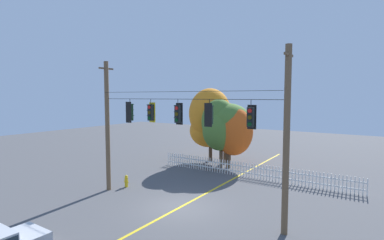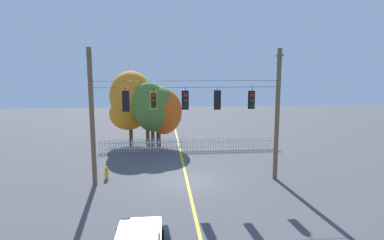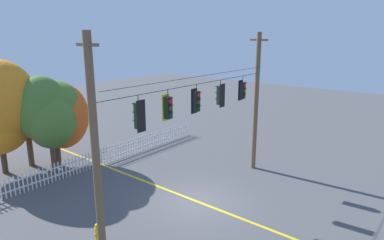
{
  "view_description": "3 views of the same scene",
  "coord_description": "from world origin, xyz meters",
  "views": [
    {
      "loc": [
        9.18,
        -12.79,
        6.03
      ],
      "look_at": [
        0.39,
        0.62,
        4.76
      ],
      "focal_mm": 27.79,
      "sensor_mm": 36.0,
      "label": 1
    },
    {
      "loc": [
        -1.54,
        -19.78,
        7.04
      ],
      "look_at": [
        0.36,
        0.57,
        3.81
      ],
      "focal_mm": 30.88,
      "sensor_mm": 36.0,
      "label": 2
    },
    {
      "loc": [
        -11.99,
        -9.37,
        8.11
      ],
      "look_at": [
        0.59,
        0.81,
        3.96
      ],
      "focal_mm": 31.43,
      "sensor_mm": 36.0,
      "label": 3
    }
  ],
  "objects": [
    {
      "name": "traffic_signal_southbound_primary",
      "position": [
        -3.63,
        -0.01,
        5.1
      ],
      "size": [
        0.43,
        0.38,
        1.42
      ],
      "color": "black"
    },
    {
      "name": "autumn_maple_mid",
      "position": [
        -2.62,
        11.01,
        3.59
      ],
      "size": [
        3.79,
        3.37,
        5.49
      ],
      "color": "brown",
      "rests_on": "ground"
    },
    {
      "name": "white_picket_fence",
      "position": [
        0.84,
        7.71,
        0.55
      ],
      "size": [
        15.25,
        0.06,
        1.1
      ],
      "color": "white",
      "rests_on": "ground"
    },
    {
      "name": "signal_support_span",
      "position": [
        0.0,
        -0.0,
        4.19
      ],
      "size": [
        11.59,
        1.1,
        8.23
      ],
      "color": "brown",
      "rests_on": "ground"
    },
    {
      "name": "traffic_signal_northbound_secondary",
      "position": [
        1.84,
        -0.01,
        5.13
      ],
      "size": [
        0.43,
        0.38,
        1.36
      ],
      "color": "black"
    },
    {
      "name": "ground",
      "position": [
        0.0,
        0.0,
        0.0
      ],
      "size": [
        80.0,
        80.0,
        0.0
      ],
      "primitive_type": "plane",
      "color": "#4C4C4F"
    },
    {
      "name": "autumn_maple_near_fence",
      "position": [
        -4.31,
        10.99,
        3.9
      ],
      "size": [
        4.04,
        3.95,
        6.78
      ],
      "color": "#473828",
      "rests_on": "ground"
    },
    {
      "name": "autumn_maple_far_west",
      "position": [
        -1.48,
        9.61,
        3.21
      ],
      "size": [
        3.35,
        2.93,
        5.24
      ],
      "color": "brown",
      "rests_on": "ground"
    },
    {
      "name": "traffic_signal_westbound_side",
      "position": [
        -0.1,
        0.01,
        5.11
      ],
      "size": [
        0.43,
        0.38,
        1.37
      ],
      "color": "black"
    },
    {
      "name": "traffic_signal_northbound_primary",
      "position": [
        -2.0,
        0.01,
        5.13
      ],
      "size": [
        0.43,
        0.38,
        1.34
      ],
      "color": "black"
    },
    {
      "name": "lane_centerline_stripe",
      "position": [
        0.0,
        0.0,
        0.0
      ],
      "size": [
        0.16,
        36.0,
        0.01
      ],
      "primitive_type": "cube",
      "color": "gold",
      "rests_on": "ground"
    },
    {
      "name": "autumn_oak_far_east",
      "position": [
        -2.29,
        9.45,
        3.74
      ],
      "size": [
        4.18,
        3.73,
        5.81
      ],
      "color": "brown",
      "rests_on": "ground"
    },
    {
      "name": "traffic_signal_eastbound_side",
      "position": [
        4.01,
        0.01,
        5.09
      ],
      "size": [
        0.43,
        0.38,
        1.37
      ],
      "color": "black"
    },
    {
      "name": "fire_hydrant",
      "position": [
        -5.13,
        1.04,
        0.4
      ],
      "size": [
        0.38,
        0.22,
        0.81
      ],
      "color": "gold",
      "rests_on": "ground"
    }
  ]
}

